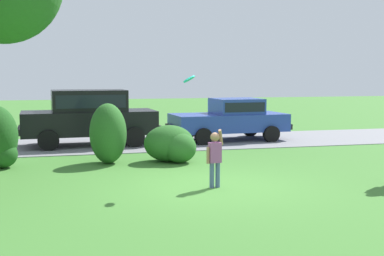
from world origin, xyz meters
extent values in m
plane|color=#3D752D|center=(0.00, 0.00, 0.00)|extent=(80.00, 80.00, 0.00)
cube|color=slate|center=(0.00, 7.27, 0.01)|extent=(28.00, 4.40, 0.02)
ellipsoid|color=#1E511C|center=(-4.75, 3.43, 0.36)|extent=(0.81, 0.81, 0.73)
ellipsoid|color=#286023|center=(-1.97, 3.49, 0.83)|extent=(1.02, 1.18, 1.66)
ellipsoid|color=#286023|center=(-0.28, 3.39, 0.52)|extent=(1.43, 1.17, 1.03)
ellipsoid|color=#286023|center=(-0.04, 3.09, 0.42)|extent=(0.94, 0.94, 0.84)
cube|color=#28429E|center=(2.77, 7.35, 0.68)|extent=(4.31, 2.10, 0.64)
cube|color=#28429E|center=(3.09, 7.37, 1.28)|extent=(1.78, 1.72, 0.56)
cube|color=black|center=(3.09, 7.37, 1.28)|extent=(1.65, 1.73, 0.34)
cylinder|color=black|center=(1.53, 6.33, 0.30)|extent=(0.61, 0.26, 0.60)
cylinder|color=black|center=(1.41, 8.20, 0.30)|extent=(0.61, 0.26, 0.60)
cylinder|color=black|center=(4.13, 6.49, 0.30)|extent=(0.61, 0.26, 0.60)
cylinder|color=black|center=(4.01, 8.37, 0.30)|extent=(0.61, 0.26, 0.60)
cube|color=black|center=(0.64, 7.21, 0.52)|extent=(0.23, 1.75, 0.20)
cube|color=black|center=(4.91, 7.48, 0.52)|extent=(0.23, 1.75, 0.20)
cube|color=black|center=(-2.30, 7.24, 0.80)|extent=(4.59, 2.06, 0.80)
cube|color=black|center=(-2.30, 7.24, 1.56)|extent=(2.55, 1.74, 0.72)
cube|color=black|center=(-2.30, 7.24, 1.56)|extent=(2.36, 1.75, 0.43)
cylinder|color=black|center=(-3.65, 6.23, 0.34)|extent=(0.69, 0.25, 0.68)
cylinder|color=black|center=(-3.74, 8.10, 0.34)|extent=(0.69, 0.25, 0.68)
cylinder|color=black|center=(-0.86, 6.37, 0.34)|extent=(0.69, 0.25, 0.68)
cylinder|color=black|center=(-0.96, 8.24, 0.34)|extent=(0.69, 0.25, 0.68)
cube|color=black|center=(-4.59, 7.12, 0.60)|extent=(0.21, 1.75, 0.20)
cube|color=black|center=(-0.02, 7.35, 0.60)|extent=(0.21, 1.75, 0.20)
cylinder|color=#4C608C|center=(-0.04, -0.14, 0.28)|extent=(0.10, 0.10, 0.55)
cylinder|color=#4C608C|center=(0.09, -0.13, 0.28)|extent=(0.10, 0.10, 0.55)
cube|color=#994C8C|center=(0.02, -0.13, 0.77)|extent=(0.28, 0.19, 0.44)
sphere|color=#A37556|center=(0.02, -0.13, 1.11)|extent=(0.20, 0.20, 0.20)
cylinder|color=#A37556|center=(0.18, -0.06, 1.09)|extent=(0.18, 0.25, 0.39)
cylinder|color=#A37556|center=(-0.13, -0.15, 0.72)|extent=(0.07, 0.07, 0.36)
cylinder|color=#1EB7B2|center=(-0.47, 0.18, 2.35)|extent=(0.29, 0.28, 0.21)
cylinder|color=red|center=(-0.47, 0.18, 2.36)|extent=(0.17, 0.16, 0.13)
camera|label=1|loc=(-3.10, -10.61, 2.46)|focal=47.74mm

